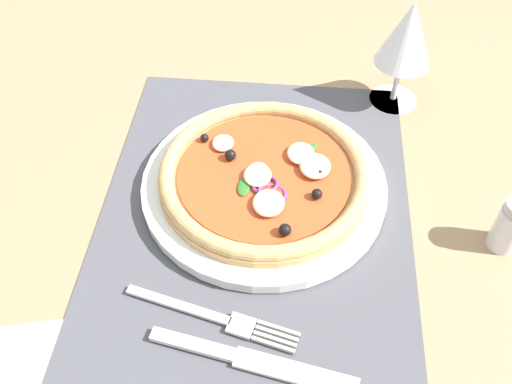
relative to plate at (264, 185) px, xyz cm
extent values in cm
cube|color=#9E7A56|center=(3.75, -0.70, -2.29)|extent=(190.00, 140.00, 2.40)
cube|color=#4C4C51|center=(3.75, -0.70, -0.89)|extent=(47.50, 35.14, 0.40)
cylinder|color=silver|center=(0.00, 0.00, 0.00)|extent=(28.46, 28.46, 1.39)
cylinder|color=tan|center=(0.00, 0.00, 1.19)|extent=(24.33, 24.33, 1.00)
torus|color=tan|center=(0.00, 0.00, 2.05)|extent=(24.19, 24.19, 1.80)
cylinder|color=#C64C23|center=(0.00, 0.00, 1.84)|extent=(19.95, 19.95, 0.30)
ellipsoid|color=beige|center=(4.82, 0.86, 2.57)|extent=(3.87, 3.48, 1.16)
ellipsoid|color=beige|center=(0.82, -0.29, 2.52)|extent=(3.54, 3.19, 1.06)
ellipsoid|color=beige|center=(0.00, -0.71, 2.39)|extent=(2.67, 2.40, 0.80)
ellipsoid|color=beige|center=(-4.09, -5.28, 2.42)|extent=(2.86, 2.57, 0.86)
ellipsoid|color=beige|center=(-3.11, 4.01, 2.53)|extent=(3.59, 3.23, 1.08)
ellipsoid|color=beige|center=(-1.14, 5.72, 2.59)|extent=(4.00, 3.60, 1.20)
sphere|color=black|center=(-1.92, -4.11, 2.67)|extent=(1.35, 1.35, 1.35)
sphere|color=black|center=(8.38, 2.85, 2.67)|extent=(1.36, 1.36, 1.36)
sphere|color=black|center=(3.08, 6.03, 2.60)|extent=(1.21, 1.21, 1.21)
sphere|color=black|center=(-4.66, -7.59, 2.52)|extent=(1.05, 1.05, 1.05)
sphere|color=black|center=(-0.03, 6.23, 2.54)|extent=(1.09, 1.09, 1.09)
sphere|color=black|center=(4.78, 1.46, 2.51)|extent=(1.04, 1.04, 1.04)
torus|color=#8E3D75|center=(1.91, 0.24, 2.24)|extent=(3.25, 3.22, 1.13)
torus|color=#8E3D75|center=(3.11, 1.14, 2.24)|extent=(3.47, 3.39, 1.53)
ellipsoid|color=#2D6B28|center=(2.37, -2.08, 2.19)|extent=(2.86, 1.53, 0.30)
ellipsoid|color=#2D6B28|center=(-4.21, 4.73, 2.19)|extent=(2.73, 3.10, 0.30)
cube|color=silver|center=(16.37, -7.20, -0.47)|extent=(3.60, 11.04, 0.44)
cube|color=silver|center=(18.04, -0.57, -0.47)|extent=(2.75, 2.98, 0.44)
cube|color=silver|center=(19.74, 2.53, -0.47)|extent=(1.36, 4.27, 0.44)
cube|color=silver|center=(19.16, 2.68, -0.47)|extent=(1.36, 4.27, 0.44)
cube|color=silver|center=(18.58, 2.82, -0.47)|extent=(1.36, 4.27, 0.44)
cube|color=silver|center=(18.00, 2.97, -0.47)|extent=(1.36, 4.27, 0.44)
cube|color=silver|center=(20.46, -5.05, -0.39)|extent=(2.82, 8.50, 0.62)
cube|color=silver|center=(22.29, 4.78, -0.47)|extent=(4.10, 11.77, 0.44)
cylinder|color=silver|center=(-18.21, 16.18, -0.89)|extent=(6.40, 6.40, 0.40)
cylinder|color=silver|center=(-18.21, 16.18, 2.31)|extent=(0.80, 0.80, 6.00)
cone|color=silver|center=(-18.21, 16.18, 9.56)|extent=(7.20, 7.20, 8.50)
cone|color=#D1336B|center=(-18.21, 16.18, 9.01)|extent=(5.72, 5.72, 6.60)
cylinder|color=silver|center=(5.25, 26.42, 1.66)|extent=(3.20, 3.20, 5.50)
camera|label=1|loc=(44.63, 3.22, 50.09)|focal=40.36mm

